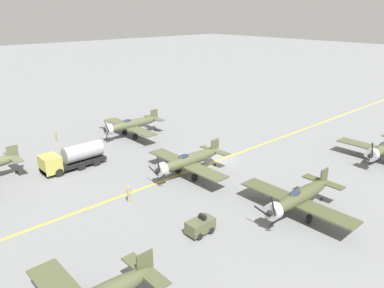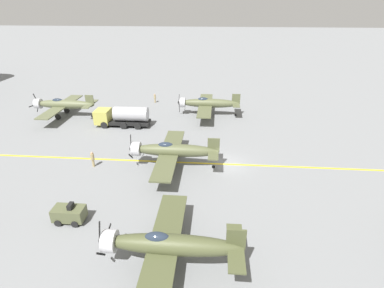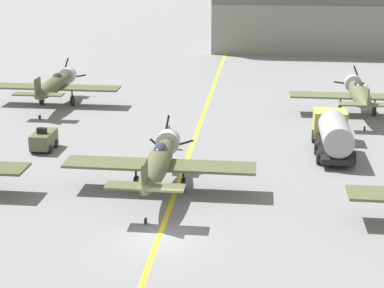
{
  "view_description": "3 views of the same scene",
  "coord_description": "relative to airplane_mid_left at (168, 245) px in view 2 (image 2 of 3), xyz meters",
  "views": [
    {
      "loc": [
        -31.79,
        33.36,
        18.88
      ],
      "look_at": [
        1.74,
        2.98,
        2.64
      ],
      "focal_mm": 35.0,
      "sensor_mm": 36.0,
      "label": 1
    },
    {
      "loc": [
        -30.06,
        1.53,
        16.89
      ],
      "look_at": [
        -2.14,
        3.81,
        3.44
      ],
      "focal_mm": 28.0,
      "sensor_mm": 36.0,
      "label": 2
    },
    {
      "loc": [
        5.24,
        -30.57,
        15.33
      ],
      "look_at": [
        0.98,
        6.98,
        2.98
      ],
      "focal_mm": 60.0,
      "sensor_mm": 36.0,
      "label": 3
    }
  ],
  "objects": [
    {
      "name": "airplane_mid_center",
      "position": [
        14.0,
        1.7,
        0.0
      ],
      "size": [
        12.0,
        9.98,
        3.78
      ],
      "rotation": [
        0.0,
        0.0,
        -0.12
      ],
      "color": "#515637",
      "rests_on": "ground"
    },
    {
      "name": "ground_crew_walking",
      "position": [
        13.27,
        10.6,
        -1.01
      ],
      "size": [
        0.4,
        0.4,
        1.84
      ],
      "color": "tan",
      "rests_on": "ground"
    },
    {
      "name": "ground_plane",
      "position": [
        15.0,
        -4.37,
        -2.01
      ],
      "size": [
        400.0,
        400.0,
        0.0
      ],
      "primitive_type": "plane",
      "color": "slate"
    },
    {
      "name": "ground_crew_inspecting",
      "position": [
        36.98,
        8.21,
        -1.11
      ],
      "size": [
        0.36,
        0.36,
        1.66
      ],
      "color": "tan",
      "rests_on": "ground"
    },
    {
      "name": "fuel_tanker",
      "position": [
        25.48,
        10.81,
        -0.5
      ],
      "size": [
        2.68,
        8.0,
        2.98
      ],
      "color": "black",
      "rests_on": "ground"
    },
    {
      "name": "tow_tractor",
      "position": [
        4.1,
        9.06,
        -1.22
      ],
      "size": [
        1.57,
        2.6,
        1.79
      ],
      "color": "#515638",
      "rests_on": "ground"
    },
    {
      "name": "airplane_mid_left",
      "position": [
        0.0,
        0.0,
        0.0
      ],
      "size": [
        12.0,
        9.98,
        3.73
      ],
      "rotation": [
        0.0,
        0.0,
        -0.04
      ],
      "color": "#484D2E",
      "rests_on": "ground"
    },
    {
      "name": "taxiway_stripe",
      "position": [
        15.0,
        -4.37,
        -2.01
      ],
      "size": [
        0.3,
        160.0,
        0.01
      ],
      "primitive_type": "cube",
      "color": "yellow",
      "rests_on": "ground"
    },
    {
      "name": "airplane_far_right",
      "position": [
        28.65,
        21.36,
        0.0
      ],
      "size": [
        12.0,
        9.98,
        3.69
      ],
      "rotation": [
        0.0,
        0.0,
        0.01
      ],
      "color": "#5B6042",
      "rests_on": "ground"
    },
    {
      "name": "airplane_mid_right",
      "position": [
        31.11,
        -1.57,
        0.0
      ],
      "size": [
        12.0,
        9.98,
        3.65
      ],
      "rotation": [
        0.0,
        0.0,
        -0.22
      ],
      "color": "#53583A",
      "rests_on": "ground"
    }
  ]
}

